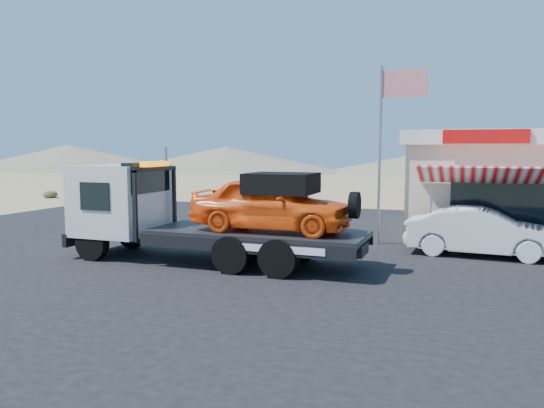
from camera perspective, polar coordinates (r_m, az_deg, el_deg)
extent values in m
plane|color=#968055|center=(15.90, -8.45, -6.01)|extent=(120.00, 120.00, 0.00)
cube|color=black|center=(17.82, 1.91, -4.61)|extent=(32.00, 24.00, 0.02)
cylinder|color=black|center=(16.44, -18.78, -4.02)|extent=(1.01, 0.30, 1.01)
cylinder|color=black|center=(18.02, -14.75, -3.04)|extent=(1.01, 0.30, 1.01)
cylinder|color=black|center=(14.06, -4.25, -5.38)|extent=(1.01, 0.55, 1.01)
cylinder|color=black|center=(15.88, -1.22, -4.04)|extent=(1.01, 0.55, 1.01)
cylinder|color=black|center=(13.58, 0.80, -5.77)|extent=(1.01, 0.55, 1.01)
cylinder|color=black|center=(15.45, 3.30, -4.33)|extent=(1.01, 0.55, 1.01)
cube|color=black|center=(15.26, -5.43, -3.91)|extent=(8.24, 1.01, 0.30)
cube|color=silver|center=(16.88, -15.98, 0.46)|extent=(2.21, 2.36, 2.11)
cube|color=black|center=(16.28, -13.33, 2.82)|extent=(0.35, 2.01, 0.90)
cube|color=black|center=(16.18, -12.38, 0.14)|extent=(0.10, 2.21, 2.01)
cube|color=orange|center=(16.10, -12.47, 4.23)|extent=(0.25, 1.21, 0.15)
cube|color=black|center=(14.78, -1.57, -3.12)|extent=(6.03, 2.31, 0.15)
imported|color=#FA500F|center=(14.52, -0.11, 0.02)|extent=(4.43, 1.78, 1.51)
cube|color=black|center=(14.37, 1.02, 2.25)|extent=(1.81, 1.51, 0.55)
imported|color=silver|center=(17.38, 21.64, -2.81)|extent=(4.55, 1.78, 1.48)
cube|color=red|center=(18.37, 21.97, 6.75)|extent=(2.60, 0.12, 0.45)
cylinder|color=#99999E|center=(17.09, 16.73, -1.56)|extent=(0.08, 0.08, 2.20)
cylinder|color=#99999E|center=(18.34, 11.51, 5.04)|extent=(0.10, 0.10, 6.00)
cube|color=#B20C14|center=(18.36, 14.04, 12.49)|extent=(1.50, 0.02, 0.90)
ellipsoid|color=#3B4425|center=(38.27, -22.75, 0.99)|extent=(0.94, 0.94, 0.51)
ellipsoid|color=#3B4425|center=(38.46, -16.52, 1.36)|extent=(1.25, 1.25, 0.67)
ellipsoid|color=#3B4425|center=(38.36, -2.15, 1.53)|extent=(1.08, 1.08, 0.58)
ellipsoid|color=#3B4425|center=(36.49, 15.39, 1.05)|extent=(0.99, 0.99, 0.53)
cone|color=#726B59|center=(75.95, -5.05, 4.84)|extent=(36.00, 36.00, 3.50)
cone|color=#726B59|center=(71.67, 22.38, 4.62)|extent=(44.00, 44.00, 4.20)
cone|color=#726B59|center=(87.27, -20.99, 4.71)|extent=(40.00, 40.00, 3.80)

